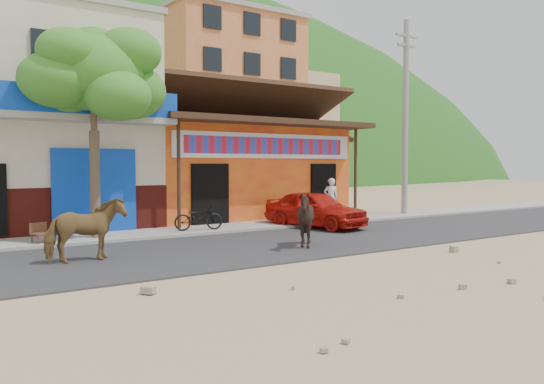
{
  "coord_description": "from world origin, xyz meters",
  "views": [
    {
      "loc": [
        -8.72,
        -9.34,
        2.18
      ],
      "look_at": [
        -0.48,
        3.0,
        1.4
      ],
      "focal_mm": 35.0,
      "sensor_mm": 36.0,
      "label": 1
    }
  ],
  "objects_px": {
    "tree": "(94,131)",
    "cow_tan": "(85,230)",
    "scooter": "(199,217)",
    "cafe_chair_left": "(42,224)",
    "pedestrian": "(331,198)",
    "red_car": "(315,209)",
    "utility_pole": "(405,118)",
    "cow_dark": "(306,219)"
  },
  "relations": [
    {
      "from": "cow_dark",
      "to": "red_car",
      "type": "distance_m",
      "value": 4.3
    },
    {
      "from": "cafe_chair_left",
      "to": "utility_pole",
      "type": "bearing_deg",
      "value": -14.46
    },
    {
      "from": "tree",
      "to": "utility_pole",
      "type": "height_order",
      "value": "utility_pole"
    },
    {
      "from": "utility_pole",
      "to": "scooter",
      "type": "xyz_separation_m",
      "value": [
        -9.7,
        -0.4,
        -3.6
      ]
    },
    {
      "from": "pedestrian",
      "to": "cafe_chair_left",
      "type": "xyz_separation_m",
      "value": [
        -10.58,
        -0.84,
        -0.28
      ]
    },
    {
      "from": "cow_dark",
      "to": "cafe_chair_left",
      "type": "distance_m",
      "value": 6.93
    },
    {
      "from": "cow_tan",
      "to": "scooter",
      "type": "height_order",
      "value": "cow_tan"
    },
    {
      "from": "utility_pole",
      "to": "cafe_chair_left",
      "type": "distance_m",
      "value": 14.71
    },
    {
      "from": "cow_dark",
      "to": "pedestrian",
      "type": "relative_size",
      "value": 0.95
    },
    {
      "from": "scooter",
      "to": "tree",
      "type": "bearing_deg",
      "value": 98.13
    },
    {
      "from": "red_car",
      "to": "cafe_chair_left",
      "type": "relative_size",
      "value": 3.78
    },
    {
      "from": "tree",
      "to": "cow_tan",
      "type": "bearing_deg",
      "value": -108.84
    },
    {
      "from": "cafe_chair_left",
      "to": "tree",
      "type": "bearing_deg",
      "value": -5.83
    },
    {
      "from": "utility_pole",
      "to": "pedestrian",
      "type": "distance_m",
      "value": 4.93
    },
    {
      "from": "cow_tan",
      "to": "scooter",
      "type": "bearing_deg",
      "value": -57.54
    },
    {
      "from": "tree",
      "to": "cow_dark",
      "type": "bearing_deg",
      "value": -46.12
    },
    {
      "from": "tree",
      "to": "scooter",
      "type": "relative_size",
      "value": 3.92
    },
    {
      "from": "cow_dark",
      "to": "scooter",
      "type": "xyz_separation_m",
      "value": [
        -1.05,
        4.12,
        -0.24
      ]
    },
    {
      "from": "utility_pole",
      "to": "cow_tan",
      "type": "bearing_deg",
      "value": -165.94
    },
    {
      "from": "tree",
      "to": "cafe_chair_left",
      "type": "xyz_separation_m",
      "value": [
        -1.48,
        -0.27,
        -2.51
      ]
    },
    {
      "from": "tree",
      "to": "utility_pole",
      "type": "relative_size",
      "value": 0.75
    },
    {
      "from": "utility_pole",
      "to": "cow_dark",
      "type": "bearing_deg",
      "value": -152.43
    },
    {
      "from": "cafe_chair_left",
      "to": "pedestrian",
      "type": "bearing_deg",
      "value": -11.82
    },
    {
      "from": "scooter",
      "to": "cafe_chair_left",
      "type": "height_order",
      "value": "cafe_chair_left"
    },
    {
      "from": "cow_dark",
      "to": "red_car",
      "type": "height_order",
      "value": "cow_dark"
    },
    {
      "from": "red_car",
      "to": "tree",
      "type": "bearing_deg",
      "value": 157.78
    },
    {
      "from": "cow_tan",
      "to": "red_car",
      "type": "height_order",
      "value": "cow_tan"
    },
    {
      "from": "tree",
      "to": "pedestrian",
      "type": "bearing_deg",
      "value": 3.55
    },
    {
      "from": "cow_tan",
      "to": "red_car",
      "type": "distance_m",
      "value": 8.42
    },
    {
      "from": "cow_dark",
      "to": "utility_pole",
      "type": "bearing_deg",
      "value": 108.7
    },
    {
      "from": "cafe_chair_left",
      "to": "scooter",
      "type": "bearing_deg",
      "value": -15.38
    },
    {
      "from": "scooter",
      "to": "cow_tan",
      "type": "bearing_deg",
      "value": 137.97
    },
    {
      "from": "cafe_chair_left",
      "to": "cow_tan",
      "type": "bearing_deg",
      "value": -99.67
    },
    {
      "from": "cow_tan",
      "to": "red_car",
      "type": "xyz_separation_m",
      "value": [
        8.13,
        2.18,
        -0.08
      ]
    },
    {
      "from": "red_car",
      "to": "pedestrian",
      "type": "relative_size",
      "value": 2.42
    },
    {
      "from": "cow_dark",
      "to": "red_car",
      "type": "relative_size",
      "value": 0.39
    },
    {
      "from": "cow_dark",
      "to": "pedestrian",
      "type": "bearing_deg",
      "value": 125.73
    },
    {
      "from": "tree",
      "to": "cow_dark",
      "type": "xyz_separation_m",
      "value": [
        4.15,
        -4.32,
        -2.36
      ]
    },
    {
      "from": "pedestrian",
      "to": "red_car",
      "type": "bearing_deg",
      "value": 62.06
    },
    {
      "from": "tree",
      "to": "cow_tan",
      "type": "height_order",
      "value": "tree"
    },
    {
      "from": "red_car",
      "to": "scooter",
      "type": "relative_size",
      "value": 2.41
    },
    {
      "from": "red_car",
      "to": "pedestrian",
      "type": "bearing_deg",
      "value": 25.3
    }
  ]
}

